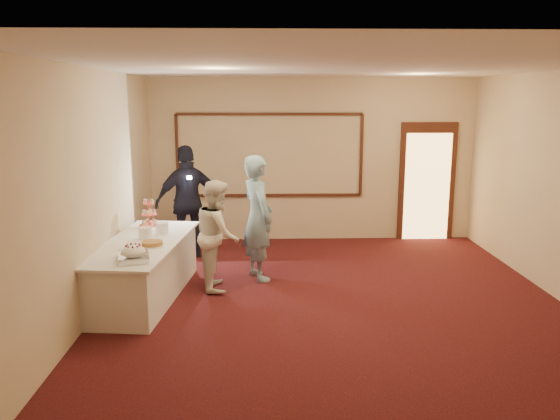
# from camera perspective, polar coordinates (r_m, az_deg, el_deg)

# --- Properties ---
(floor) EXTENTS (7.00, 7.00, 0.00)m
(floor) POSITION_cam_1_polar(r_m,az_deg,el_deg) (7.15, 5.78, -10.05)
(floor) COLOR black
(floor) RESTS_ON ground
(room_walls) EXTENTS (6.04, 7.04, 3.02)m
(room_walls) POSITION_cam_1_polar(r_m,az_deg,el_deg) (6.67, 6.13, 6.34)
(room_walls) COLOR beige
(room_walls) RESTS_ON floor
(wall_molding) EXTENTS (3.45, 0.04, 1.55)m
(wall_molding) POSITION_cam_1_polar(r_m,az_deg,el_deg) (10.11, -1.08, 5.75)
(wall_molding) COLOR #381B10
(wall_molding) RESTS_ON room_walls
(doorway) EXTENTS (1.05, 0.07, 2.20)m
(doorway) POSITION_cam_1_polar(r_m,az_deg,el_deg) (10.60, 15.10, 2.80)
(doorway) COLOR #381B10
(doorway) RESTS_ON floor
(buffet_table) EXTENTS (1.22, 2.58, 0.77)m
(buffet_table) POSITION_cam_1_polar(r_m,az_deg,el_deg) (7.55, -14.02, -6.03)
(buffet_table) COLOR silver
(buffet_table) RESTS_ON floor
(pavlova_tray) EXTENTS (0.43, 0.51, 0.18)m
(pavlova_tray) POSITION_cam_1_polar(r_m,az_deg,el_deg) (6.62, -15.07, -4.44)
(pavlova_tray) COLOR silver
(pavlova_tray) RESTS_ON buffet_table
(cupcake_stand) EXTENTS (0.30, 0.30, 0.44)m
(cupcake_stand) POSITION_cam_1_polar(r_m,az_deg,el_deg) (8.33, -13.52, -0.51)
(cupcake_stand) COLOR #E24848
(cupcake_stand) RESTS_ON buffet_table
(plate_stack_a) EXTENTS (0.19, 0.19, 0.16)m
(plate_stack_a) POSITION_cam_1_polar(r_m,az_deg,el_deg) (7.57, -13.91, -2.36)
(plate_stack_a) COLOR white
(plate_stack_a) RESTS_ON buffet_table
(plate_stack_b) EXTENTS (0.19, 0.19, 0.15)m
(plate_stack_b) POSITION_cam_1_polar(r_m,az_deg,el_deg) (7.81, -12.20, -1.86)
(plate_stack_b) COLOR white
(plate_stack_b) RESTS_ON buffet_table
(tart) EXTENTS (0.31, 0.31, 0.06)m
(tart) POSITION_cam_1_polar(r_m,az_deg,el_deg) (7.19, -13.19, -3.45)
(tart) COLOR white
(tart) RESTS_ON buffet_table
(man) EXTENTS (0.68, 0.79, 1.84)m
(man) POSITION_cam_1_polar(r_m,az_deg,el_deg) (7.95, -2.34, -0.83)
(man) COLOR #83ADC7
(man) RESTS_ON floor
(woman) EXTENTS (0.66, 0.81, 1.54)m
(woman) POSITION_cam_1_polar(r_m,az_deg,el_deg) (7.64, -6.51, -2.57)
(woman) COLOR white
(woman) RESTS_ON floor
(guest) EXTENTS (1.19, 0.85, 1.88)m
(guest) POSITION_cam_1_polar(r_m,az_deg,el_deg) (9.18, -9.56, 0.84)
(guest) COLOR black
(guest) RESTS_ON floor
(camera_flash) EXTENTS (0.07, 0.04, 0.05)m
(camera_flash) POSITION_cam_1_polar(r_m,az_deg,el_deg) (8.82, -9.46, 3.36)
(camera_flash) COLOR white
(camera_flash) RESTS_ON guest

